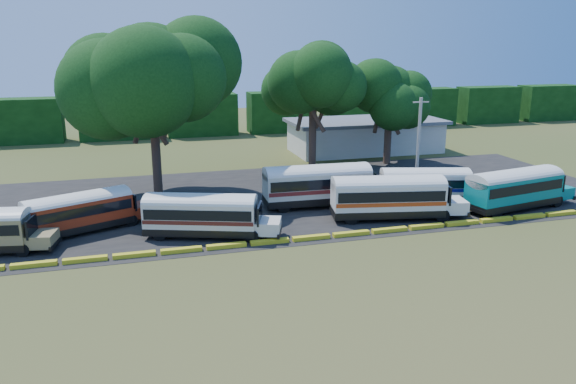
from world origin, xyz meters
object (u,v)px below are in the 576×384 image
object	(u,v)px
bus_red	(81,210)
bus_white_red	(391,195)
tree_west	(151,74)
bus_cream_west	(204,213)
bus_teal	(516,187)

from	to	relation	value
bus_red	bus_white_red	distance (m)	23.10
tree_west	bus_white_red	bearing A→B (deg)	-35.26
bus_white_red	tree_west	size ratio (longest dim) A/B	0.72
bus_red	tree_west	world-z (taller)	tree_west
bus_red	bus_cream_west	distance (m)	9.05
bus_red	bus_teal	bearing A→B (deg)	-29.87
bus_teal	bus_white_red	bearing A→B (deg)	167.02
bus_cream_west	bus_teal	bearing A→B (deg)	18.79
bus_cream_west	tree_west	xyz separation A→B (m)	(-2.53, 12.25, 8.94)
bus_white_red	bus_red	bearing A→B (deg)	-176.90
bus_red	bus_teal	size ratio (longest dim) A/B	0.87
bus_red	bus_teal	world-z (taller)	bus_teal
bus_white_red	bus_teal	world-z (taller)	bus_white_red
bus_cream_west	bus_teal	distance (m)	25.52
bus_red	bus_teal	xyz separation A→B (m)	(33.90, -3.67, 0.23)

